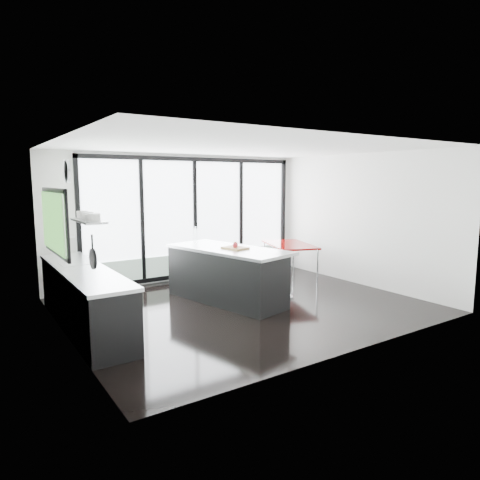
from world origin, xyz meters
TOP-DOWN VIEW (x-y plane):
  - floor at (0.00, 0.00)m, footprint 6.00×5.00m
  - ceiling at (0.00, 0.00)m, footprint 6.00×5.00m
  - wall_back at (0.27, 2.47)m, footprint 6.00×0.09m
  - wall_front at (0.00, -2.50)m, footprint 6.00×0.00m
  - wall_left at (-2.97, 0.27)m, footprint 0.26×5.00m
  - wall_right at (3.00, 0.00)m, footprint 0.00×5.00m
  - counter_cabinets at (-2.67, 0.40)m, footprint 0.69×3.24m
  - island at (-0.12, 0.44)m, footprint 1.56×2.61m
  - bar_stool_near at (0.93, 0.06)m, footprint 0.40×0.40m
  - bar_stool_far at (1.10, 0.54)m, footprint 0.47×0.47m
  - red_table at (2.05, 1.20)m, footprint 1.31×1.70m

SIDE VIEW (x-z plane):
  - floor at x=0.00m, z-range 0.00..0.00m
  - bar_stool_near at x=0.93m, z-range 0.00..0.62m
  - bar_stool_far at x=1.10m, z-range 0.00..0.66m
  - red_table at x=2.05m, z-range 0.00..0.81m
  - counter_cabinets at x=-2.67m, z-range -0.22..1.14m
  - island at x=-0.12m, z-range -0.14..1.16m
  - wall_back at x=0.27m, z-range -0.13..2.67m
  - wall_front at x=0.00m, z-range 0.00..2.80m
  - wall_right at x=3.00m, z-range 0.00..2.80m
  - wall_left at x=-2.97m, z-range 0.16..2.96m
  - ceiling at x=0.00m, z-range 2.80..2.80m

